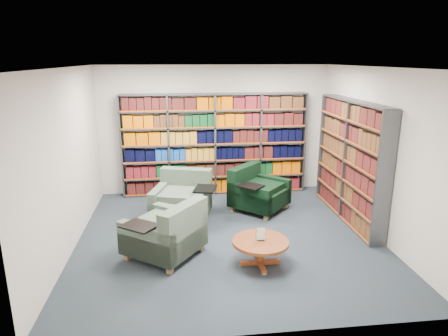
{
  "coord_description": "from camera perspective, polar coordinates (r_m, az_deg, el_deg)",
  "views": [
    {
      "loc": [
        -0.79,
        -6.18,
        2.94
      ],
      "look_at": [
        0.0,
        0.6,
        1.05
      ],
      "focal_mm": 32.0,
      "sensor_mm": 36.0,
      "label": 1
    }
  ],
  "objects": [
    {
      "name": "bookshelf_back",
      "position": [
        8.75,
        -1.33,
        3.33
      ],
      "size": [
        4.0,
        0.28,
        2.2
      ],
      "color": "#47494F",
      "rests_on": "ground"
    },
    {
      "name": "chair_teal_left",
      "position": [
        7.58,
        -5.89,
        -4.52
      ],
      "size": [
        1.28,
        1.21,
        0.89
      ],
      "color": "#0E2B36",
      "rests_on": "ground"
    },
    {
      "name": "chair_green_right",
      "position": [
        8.01,
        4.52,
        -3.49
      ],
      "size": [
        1.32,
        1.32,
        0.85
      ],
      "color": "black",
      "rests_on": "ground"
    },
    {
      "name": "bookshelf_right",
      "position": [
        7.69,
        17.6,
        0.89
      ],
      "size": [
        0.28,
        2.5,
        2.2
      ],
      "color": "#47494F",
      "rests_on": "ground"
    },
    {
      "name": "coffee_table",
      "position": [
        5.92,
        5.24,
        -10.96
      ],
      "size": [
        0.82,
        0.82,
        0.58
      ],
      "color": "brown",
      "rests_on": "ground"
    },
    {
      "name": "room_shell",
      "position": [
        6.42,
        0.62,
        1.59
      ],
      "size": [
        5.02,
        5.02,
        2.82
      ],
      "color": "black",
      "rests_on": "ground"
    },
    {
      "name": "chair_teal_front",
      "position": [
        6.17,
        -7.89,
        -9.43
      ],
      "size": [
        1.36,
        1.36,
        0.89
      ],
      "color": "#0E2B36",
      "rests_on": "ground"
    }
  ]
}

